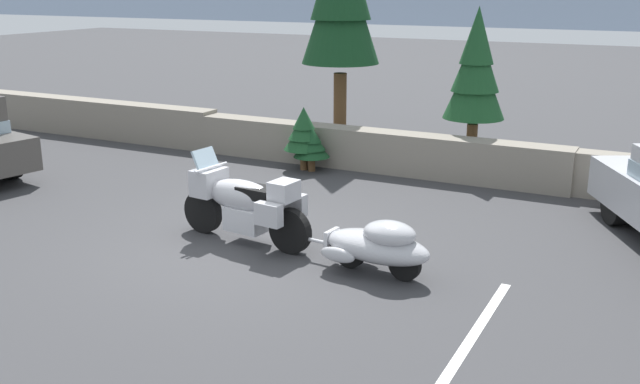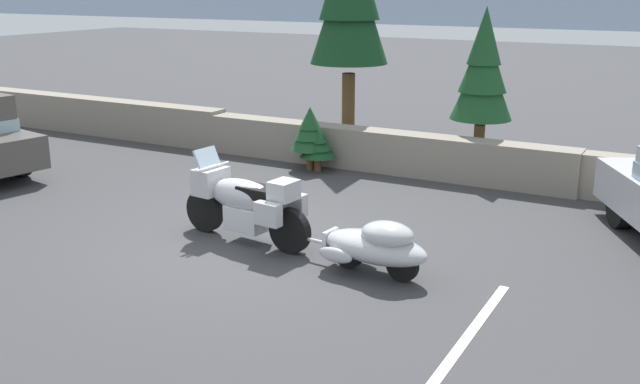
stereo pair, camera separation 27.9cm
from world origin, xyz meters
The scene contains 8 objects.
ground_plane centered at (0.00, 0.00, 0.00)m, with size 80.00×80.00×0.00m, color #38383A.
stone_guard_wall centered at (-0.73, 5.01, 0.43)m, with size 24.00×0.57×0.92m.
touring_motorcycle centered at (0.02, 0.14, 0.62)m, with size 2.31×0.90×1.33m.
car_shaped_trailer centered at (2.25, -0.11, 0.41)m, with size 2.23×0.88×0.76m.
pine_tree_secondary centered at (1.82, 5.95, 2.06)m, with size 1.24×1.24×3.30m.
pine_sapling_near centered at (-1.06, 4.35, 0.57)m, with size 0.75×0.75×0.92m.
pine_sapling_farther centered at (-1.25, 4.39, 0.82)m, with size 0.83×0.83×1.31m.
parking_stripe_marker centered at (3.87, -1.50, 0.00)m, with size 0.12×3.60×0.01m, color silver.
Camera 1 is at (5.62, -8.45, 3.72)m, focal length 40.72 mm.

